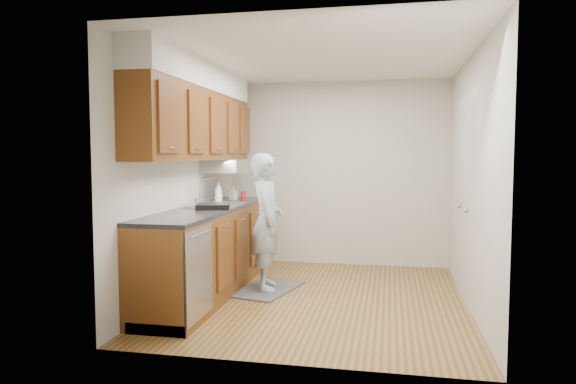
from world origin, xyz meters
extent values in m
plane|color=olive|center=(0.00, 0.00, 0.00)|extent=(3.50, 3.50, 0.00)
plane|color=white|center=(0.00, 0.00, 2.50)|extent=(3.50, 3.50, 0.00)
cube|color=beige|center=(-1.50, 0.00, 1.25)|extent=(0.02, 3.50, 2.50)
cube|color=beige|center=(1.50, 0.00, 1.25)|extent=(0.02, 3.50, 2.50)
cube|color=beige|center=(0.00, 1.75, 1.25)|extent=(3.00, 0.02, 2.50)
cube|color=brown|center=(-1.20, 0.00, 0.45)|extent=(0.60, 2.80, 0.90)
cube|color=black|center=(-1.21, 0.00, 0.92)|extent=(0.63, 2.80, 0.04)
cube|color=#B2B2B7|center=(-1.20, 0.20, 0.89)|extent=(0.48, 0.68, 0.14)
cube|color=#B2B2B7|center=(-1.20, 0.20, 0.94)|extent=(0.52, 0.72, 0.01)
cube|color=#B2B2B7|center=(-0.91, -1.10, 0.47)|extent=(0.03, 0.60, 0.80)
cube|color=brown|center=(-1.33, 0.00, 1.83)|extent=(0.33, 2.80, 0.75)
cube|color=silver|center=(-1.33, 0.00, 2.35)|extent=(0.35, 2.80, 0.30)
cube|color=#A5A5AA|center=(-1.27, 0.85, 1.37)|extent=(0.46, 0.75, 0.16)
cube|color=silver|center=(1.49, 0.30, 1.02)|extent=(0.02, 1.22, 2.05)
cube|color=slate|center=(-0.61, 0.21, 0.01)|extent=(0.75, 1.02, 0.02)
imported|color=#9CB4BD|center=(-0.61, 0.21, 0.87)|extent=(0.54, 0.68, 1.71)
imported|color=silver|center=(-1.28, 0.55, 1.06)|extent=(0.13, 0.13, 0.24)
imported|color=silver|center=(-1.22, 0.91, 1.03)|extent=(0.10, 0.10, 0.18)
cylinder|color=red|center=(-1.03, 0.74, 1.00)|extent=(0.07, 0.07, 0.12)
cube|color=black|center=(-1.10, -0.17, 0.97)|extent=(0.41, 0.37, 0.05)
camera|label=1|loc=(0.72, -5.27, 1.51)|focal=32.00mm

